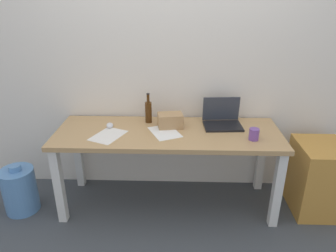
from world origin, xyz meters
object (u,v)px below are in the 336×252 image
at_px(laptop_right, 222,120).
at_px(cardboard_box, 170,120).
at_px(computer_mouse, 110,125).
at_px(filing_cabinet, 317,178).
at_px(coffee_mug, 254,134).
at_px(water_cooler_jug, 20,190).
at_px(beer_bottle, 148,111).
at_px(desk, 168,142).

bearing_deg(laptop_right, cardboard_box, -173.41).
xyz_separation_m(computer_mouse, cardboard_box, (0.53, 0.02, 0.04)).
height_order(laptop_right, computer_mouse, laptop_right).
relative_size(laptop_right, filing_cabinet, 0.54).
height_order(laptop_right, coffee_mug, laptop_right).
height_order(computer_mouse, water_cooler_jug, computer_mouse).
height_order(beer_bottle, filing_cabinet, beer_bottle).
xyz_separation_m(water_cooler_jug, filing_cabinet, (2.65, 0.11, 0.11)).
bearing_deg(cardboard_box, beer_bottle, 153.00).
bearing_deg(water_cooler_jug, cardboard_box, 10.07).
bearing_deg(water_cooler_jug, desk, 6.08).
bearing_deg(coffee_mug, cardboard_box, 160.94).
xyz_separation_m(laptop_right, beer_bottle, (-0.66, 0.05, 0.06)).
distance_m(beer_bottle, water_cooler_jug, 1.35).
bearing_deg(beer_bottle, computer_mouse, -159.46).
distance_m(desk, filing_cabinet, 1.36).
relative_size(laptop_right, beer_bottle, 1.26).
bearing_deg(coffee_mug, laptop_right, 127.20).
bearing_deg(laptop_right, computer_mouse, -175.63).
bearing_deg(beer_bottle, cardboard_box, -27.00).
distance_m(beer_bottle, filing_cabinet, 1.61).
bearing_deg(computer_mouse, laptop_right, -8.65).
relative_size(laptop_right, cardboard_box, 1.63).
bearing_deg(water_cooler_jug, laptop_right, 9.19).
xyz_separation_m(laptop_right, computer_mouse, (-0.99, -0.08, -0.03)).
xyz_separation_m(cardboard_box, filing_cabinet, (1.31, -0.13, -0.48)).
distance_m(laptop_right, filing_cabinet, 0.98).
height_order(beer_bottle, cardboard_box, beer_bottle).
distance_m(computer_mouse, cardboard_box, 0.53).
relative_size(beer_bottle, cardboard_box, 1.30).
height_order(computer_mouse, filing_cabinet, computer_mouse).
distance_m(cardboard_box, filing_cabinet, 1.40).
distance_m(coffee_mug, filing_cabinet, 0.79).
height_order(desk, laptop_right, laptop_right).
distance_m(desk, beer_bottle, 0.34).
bearing_deg(desk, water_cooler_jug, -173.92).
distance_m(computer_mouse, water_cooler_jug, 1.00).
bearing_deg(coffee_mug, beer_bottle, 159.05).
bearing_deg(desk, laptop_right, 17.49).
relative_size(beer_bottle, water_cooler_jug, 0.59).
height_order(cardboard_box, filing_cabinet, cardboard_box).
relative_size(cardboard_box, filing_cabinet, 0.33).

